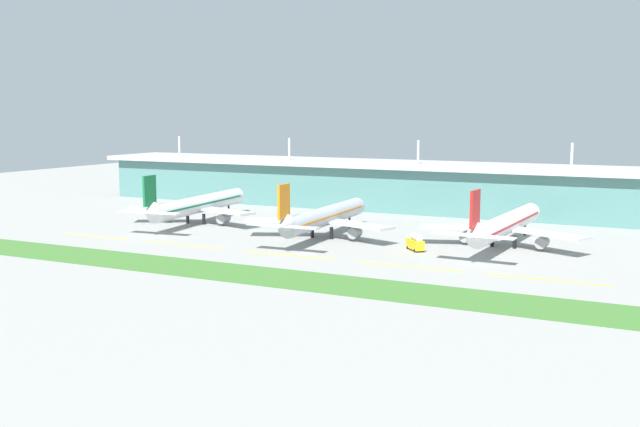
# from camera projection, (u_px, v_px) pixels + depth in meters

# --- Properties ---
(ground_plane) EXTENTS (600.00, 600.00, 0.00)m
(ground_plane) POSITION_uv_depth(u_px,v_px,m) (308.00, 252.00, 203.71)
(ground_plane) COLOR gray
(terminal_building) EXTENTS (288.00, 34.00, 27.67)m
(terminal_building) POSITION_uv_depth(u_px,v_px,m) (422.00, 186.00, 289.17)
(terminal_building) COLOR slate
(terminal_building) RESTS_ON ground
(airliner_near) EXTENTS (48.57, 67.24, 18.90)m
(airliner_near) POSITION_uv_depth(u_px,v_px,m) (198.00, 205.00, 256.40)
(airliner_near) COLOR silver
(airliner_near) RESTS_ON ground
(airliner_middle) EXTENTS (48.74, 64.28, 18.90)m
(airliner_middle) POSITION_uv_depth(u_px,v_px,m) (324.00, 217.00, 226.73)
(airliner_middle) COLOR #ADB2BC
(airliner_middle) RESTS_ON ground
(airliner_far) EXTENTS (48.73, 66.98, 18.90)m
(airliner_far) POSITION_uv_depth(u_px,v_px,m) (505.00, 224.00, 211.41)
(airliner_far) COLOR white
(airliner_far) RESTS_ON ground
(taxiway_stripe_west) EXTENTS (28.00, 0.70, 0.04)m
(taxiway_stripe_west) POSITION_uv_depth(u_px,v_px,m) (95.00, 236.00, 229.62)
(taxiway_stripe_west) COLOR yellow
(taxiway_stripe_west) RESTS_ON ground
(taxiway_stripe_mid_west) EXTENTS (28.00, 0.70, 0.04)m
(taxiway_stripe_mid_west) POSITION_uv_depth(u_px,v_px,m) (185.00, 245.00, 214.68)
(taxiway_stripe_mid_west) COLOR yellow
(taxiway_stripe_mid_west) RESTS_ON ground
(taxiway_stripe_centre) EXTENTS (28.00, 0.70, 0.04)m
(taxiway_stripe_centre) POSITION_uv_depth(u_px,v_px,m) (287.00, 255.00, 199.73)
(taxiway_stripe_centre) COLOR yellow
(taxiway_stripe_centre) RESTS_ON ground
(taxiway_stripe_mid_east) EXTENTS (28.00, 0.70, 0.04)m
(taxiway_stripe_mid_east) POSITION_uv_depth(u_px,v_px,m) (407.00, 266.00, 184.78)
(taxiway_stripe_mid_east) COLOR yellow
(taxiway_stripe_mid_east) RESTS_ON ground
(taxiway_stripe_east) EXTENTS (28.00, 0.70, 0.04)m
(taxiway_stripe_east) POSITION_uv_depth(u_px,v_px,m) (548.00, 280.00, 169.83)
(taxiway_stripe_east) COLOR yellow
(taxiway_stripe_east) RESTS_ON ground
(grass_verge) EXTENTS (300.00, 18.00, 0.10)m
(grass_verge) POSITION_uv_depth(u_px,v_px,m) (247.00, 274.00, 175.86)
(grass_verge) COLOR #3D702D
(grass_verge) RESTS_ON ground
(fuel_truck) EXTENTS (6.79, 7.06, 4.95)m
(fuel_truck) POSITION_uv_depth(u_px,v_px,m) (416.00, 243.00, 205.94)
(fuel_truck) COLOR gold
(fuel_truck) RESTS_ON ground
(baggage_cart) EXTENTS (2.78, 3.94, 2.48)m
(baggage_cart) POSITION_uv_depth(u_px,v_px,m) (419.00, 245.00, 208.18)
(baggage_cart) COLOR silver
(baggage_cart) RESTS_ON ground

